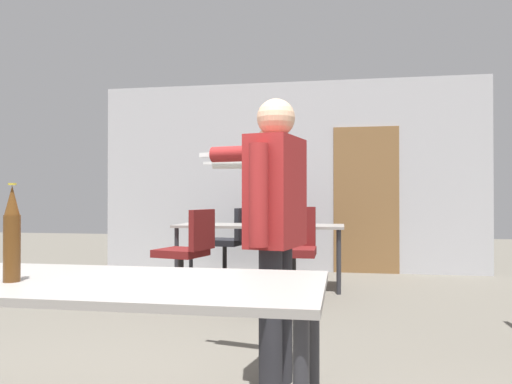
{
  "coord_description": "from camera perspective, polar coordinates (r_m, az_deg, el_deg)",
  "views": [
    {
      "loc": [
        0.78,
        -1.5,
        1.06
      ],
      "look_at": [
        0.11,
        2.33,
        1.1
      ],
      "focal_mm": 35.0,
      "sensor_mm": 36.0,
      "label": 1
    }
  ],
  "objects": [
    {
      "name": "office_chair_mid_tucked",
      "position": [
        5.35,
        -7.88,
        -7.28
      ],
      "size": [
        0.62,
        0.56,
        0.93
      ],
      "rotation": [
        0.0,
        0.0,
        1.32
      ],
      "color": "black",
      "rests_on": "ground_plane"
    },
    {
      "name": "person_center_tall",
      "position": [
        4.4,
        1.29,
        -1.34
      ],
      "size": [
        0.81,
        0.66,
        1.67
      ],
      "rotation": [
        0.0,
        0.0,
        1.65
      ],
      "color": "#28282D",
      "rests_on": "ground_plane"
    },
    {
      "name": "drink_cup",
      "position": [
        5.84,
        5.88,
        -3.28
      ],
      "size": [
        0.09,
        0.09,
        0.1
      ],
      "color": "#E05123",
      "rests_on": "conference_table_far"
    },
    {
      "name": "conference_table_far",
      "position": [
        5.89,
        0.39,
        -4.44
      ],
      "size": [
        1.97,
        0.67,
        0.74
      ],
      "color": "gray",
      "rests_on": "ground_plane"
    },
    {
      "name": "beer_bottle",
      "position": [
        2.12,
        -26.12,
        -4.46
      ],
      "size": [
        0.06,
        0.06,
        0.38
      ],
      "color": "#563314",
      "rests_on": "conference_table_near"
    },
    {
      "name": "back_wall",
      "position": [
        7.24,
        3.95,
        1.72
      ],
      "size": [
        5.56,
        0.12,
        2.73
      ],
      "color": "#BCBCC1",
      "rests_on": "ground_plane"
    },
    {
      "name": "office_chair_near_pushed",
      "position": [
        5.28,
        4.35,
        -7.18
      ],
      "size": [
        0.52,
        0.55,
        0.96
      ],
      "rotation": [
        0.0,
        0.0,
        3.15
      ],
      "color": "black",
      "rests_on": "ground_plane"
    },
    {
      "name": "conference_table_near",
      "position": [
        2.13,
        -20.32,
        -10.99
      ],
      "size": [
        1.98,
        0.77,
        0.74
      ],
      "color": "gray",
      "rests_on": "ground_plane"
    },
    {
      "name": "person_far_watching",
      "position": [
        2.8,
        2.03,
        -2.41
      ],
      "size": [
        0.72,
        0.72,
        1.61
      ],
      "rotation": [
        0.0,
        0.0,
        1.35
      ],
      "color": "#28282D",
      "rests_on": "ground_plane"
    },
    {
      "name": "office_chair_far_left",
      "position": [
        6.73,
        -3.0,
        -6.01
      ],
      "size": [
        0.59,
        0.54,
        0.92
      ],
      "rotation": [
        0.0,
        0.0,
        1.39
      ],
      "color": "black",
      "rests_on": "ground_plane"
    },
    {
      "name": "office_chair_side_rolled",
      "position": [
        6.53,
        2.16,
        -5.93
      ],
      "size": [
        0.52,
        0.56,
        0.95
      ],
      "rotation": [
        0.0,
        0.0,
        0.03
      ],
      "color": "black",
      "rests_on": "ground_plane"
    }
  ]
}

